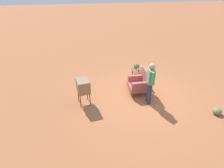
{
  "coord_description": "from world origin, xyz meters",
  "views": [
    {
      "loc": [
        6.24,
        -2.25,
        4.32
      ],
      "look_at": [
        -0.06,
        -1.19,
        0.65
      ],
      "focal_mm": 30.41,
      "sensor_mm": 36.0,
      "label": 1
    }
  ],
  "objects_px": {
    "side_table": "(139,73)",
    "soda_can_blue": "(136,67)",
    "person_standing": "(150,81)",
    "tv_on_stand": "(83,86)",
    "soda_can_red": "(139,71)",
    "bottle_short_clear": "(141,68)",
    "flower_vase": "(144,69)",
    "armchair": "(140,82)"
  },
  "relations": [
    {
      "from": "soda_can_blue",
      "to": "side_table",
      "type": "bearing_deg",
      "value": 18.47
    },
    {
      "from": "person_standing",
      "to": "soda_can_blue",
      "type": "height_order",
      "value": "person_standing"
    },
    {
      "from": "soda_can_red",
      "to": "bottle_short_clear",
      "type": "bearing_deg",
      "value": 134.48
    },
    {
      "from": "soda_can_blue",
      "to": "tv_on_stand",
      "type": "bearing_deg",
      "value": -60.33
    },
    {
      "from": "armchair",
      "to": "tv_on_stand",
      "type": "distance_m",
      "value": 2.38
    },
    {
      "from": "side_table",
      "to": "armchair",
      "type": "bearing_deg",
      "value": -10.5
    },
    {
      "from": "soda_can_blue",
      "to": "flower_vase",
      "type": "bearing_deg",
      "value": 31.46
    },
    {
      "from": "side_table",
      "to": "bottle_short_clear",
      "type": "xyz_separation_m",
      "value": [
        -0.02,
        0.12,
        0.2
      ]
    },
    {
      "from": "soda_can_blue",
      "to": "flower_vase",
      "type": "height_order",
      "value": "flower_vase"
    },
    {
      "from": "armchair",
      "to": "tv_on_stand",
      "type": "bearing_deg",
      "value": -80.67
    },
    {
      "from": "person_standing",
      "to": "flower_vase",
      "type": "height_order",
      "value": "person_standing"
    },
    {
      "from": "soda_can_red",
      "to": "bottle_short_clear",
      "type": "distance_m",
      "value": 0.23
    },
    {
      "from": "person_standing",
      "to": "soda_can_red",
      "type": "bearing_deg",
      "value": -178.48
    },
    {
      "from": "side_table",
      "to": "tv_on_stand",
      "type": "relative_size",
      "value": 0.64
    },
    {
      "from": "person_standing",
      "to": "bottle_short_clear",
      "type": "bearing_deg",
      "value": 175.15
    },
    {
      "from": "tv_on_stand",
      "to": "soda_can_red",
      "type": "bearing_deg",
      "value": 112.55
    },
    {
      "from": "flower_vase",
      "to": "person_standing",
      "type": "bearing_deg",
      "value": -7.79
    },
    {
      "from": "person_standing",
      "to": "soda_can_red",
      "type": "relative_size",
      "value": 13.44
    },
    {
      "from": "armchair",
      "to": "soda_can_blue",
      "type": "distance_m",
      "value": 1.01
    },
    {
      "from": "side_table",
      "to": "soda_can_red",
      "type": "relative_size",
      "value": 5.41
    },
    {
      "from": "bottle_short_clear",
      "to": "flower_vase",
      "type": "relative_size",
      "value": 0.75
    },
    {
      "from": "armchair",
      "to": "soda_can_blue",
      "type": "height_order",
      "value": "armchair"
    },
    {
      "from": "person_standing",
      "to": "soda_can_red",
      "type": "xyz_separation_m",
      "value": [
        -1.34,
        -0.04,
        -0.22
      ]
    },
    {
      "from": "side_table",
      "to": "person_standing",
      "type": "bearing_deg",
      "value": -0.41
    },
    {
      "from": "tv_on_stand",
      "to": "person_standing",
      "type": "distance_m",
      "value": 2.49
    },
    {
      "from": "armchair",
      "to": "side_table",
      "type": "relative_size",
      "value": 1.61
    },
    {
      "from": "armchair",
      "to": "soda_can_blue",
      "type": "xyz_separation_m",
      "value": [
        -0.98,
        0.07,
        0.22
      ]
    },
    {
      "from": "tv_on_stand",
      "to": "bottle_short_clear",
      "type": "xyz_separation_m",
      "value": [
        -1.17,
        2.59,
        -0.02
      ]
    },
    {
      "from": "armchair",
      "to": "soda_can_red",
      "type": "height_order",
      "value": "armchair"
    },
    {
      "from": "armchair",
      "to": "soda_can_red",
      "type": "bearing_deg",
      "value": 171.25
    },
    {
      "from": "soda_can_red",
      "to": "flower_vase",
      "type": "xyz_separation_m",
      "value": [
        0.03,
        0.21,
        0.09
      ]
    },
    {
      "from": "tv_on_stand",
      "to": "soda_can_red",
      "type": "xyz_separation_m",
      "value": [
        -1.01,
        2.43,
        -0.06
      ]
    },
    {
      "from": "armchair",
      "to": "flower_vase",
      "type": "height_order",
      "value": "armchair"
    },
    {
      "from": "flower_vase",
      "to": "soda_can_red",
      "type": "bearing_deg",
      "value": -98.72
    },
    {
      "from": "side_table",
      "to": "soda_can_blue",
      "type": "height_order",
      "value": "soda_can_blue"
    },
    {
      "from": "side_table",
      "to": "person_standing",
      "type": "height_order",
      "value": "person_standing"
    },
    {
      "from": "person_standing",
      "to": "flower_vase",
      "type": "relative_size",
      "value": 6.19
    },
    {
      "from": "tv_on_stand",
      "to": "soda_can_blue",
      "type": "height_order",
      "value": "tv_on_stand"
    },
    {
      "from": "armchair",
      "to": "side_table",
      "type": "distance_m",
      "value": 0.78
    },
    {
      "from": "armchair",
      "to": "soda_can_red",
      "type": "xyz_separation_m",
      "value": [
        -0.62,
        0.1,
        0.22
      ]
    },
    {
      "from": "tv_on_stand",
      "to": "soda_can_blue",
      "type": "distance_m",
      "value": 2.76
    },
    {
      "from": "side_table",
      "to": "flower_vase",
      "type": "relative_size",
      "value": 2.49
    }
  ]
}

